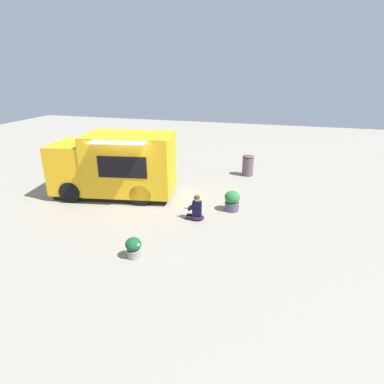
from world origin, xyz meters
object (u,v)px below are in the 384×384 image
person_customer (196,210)px  planter_flowering_far (232,201)px  trash_bin (248,165)px  food_truck (116,167)px  planter_flowering_near (134,247)px

person_customer → planter_flowering_far: person_customer is taller
trash_bin → food_truck: bearing=-49.8°
person_customer → planter_flowering_near: person_customer is taller
planter_flowering_far → trash_bin: bearing=179.1°
food_truck → trash_bin: bearing=130.2°
person_customer → trash_bin: size_ratio=0.89×
food_truck → planter_flowering_near: 5.03m
planter_flowering_near → trash_bin: bearing=165.2°
food_truck → person_customer: food_truck is taller
planter_flowering_near → food_truck: bearing=-146.9°
food_truck → person_customer: bearing=70.5°
planter_flowering_near → person_customer: bearing=160.0°
person_customer → planter_flowering_far: (-1.07, 1.09, 0.04)m
planter_flowering_near → trash_bin: (-8.28, 2.19, 0.19)m
person_customer → planter_flowering_far: size_ratio=1.18×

